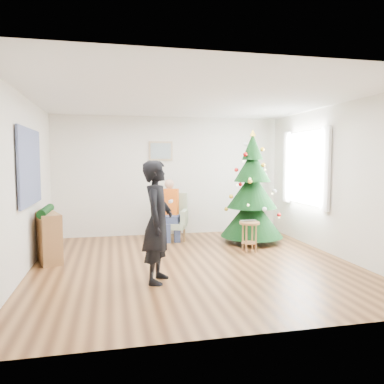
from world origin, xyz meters
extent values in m
plane|color=brown|center=(0.00, 0.00, 0.00)|extent=(5.00, 5.00, 0.00)
plane|color=white|center=(0.00, 0.00, 2.60)|extent=(5.00, 5.00, 0.00)
plane|color=silver|center=(0.00, 2.50, 1.30)|extent=(5.00, 0.00, 5.00)
plane|color=silver|center=(0.00, -2.50, 1.30)|extent=(5.00, 0.00, 5.00)
plane|color=silver|center=(-2.50, 0.00, 1.30)|extent=(0.00, 5.00, 5.00)
plane|color=silver|center=(2.50, 0.00, 1.30)|extent=(0.00, 5.00, 5.00)
cube|color=white|center=(2.47, 1.00, 1.50)|extent=(0.04, 1.30, 1.40)
cube|color=white|center=(2.44, 0.25, 1.50)|extent=(0.05, 0.25, 1.50)
cube|color=white|center=(2.44, 1.75, 1.50)|extent=(0.05, 0.25, 1.50)
cylinder|color=#3F2816|center=(1.49, 1.33, 0.14)|extent=(0.10, 0.10, 0.29)
cone|color=black|center=(1.49, 1.33, 0.53)|extent=(1.25, 1.25, 0.82)
cone|color=black|center=(1.49, 1.33, 1.06)|extent=(1.00, 1.00, 0.72)
cone|color=black|center=(1.49, 1.33, 1.54)|extent=(0.73, 0.73, 0.62)
cone|color=black|center=(1.49, 1.33, 1.92)|extent=(0.42, 0.42, 0.53)
cone|color=gold|center=(1.49, 1.33, 2.19)|extent=(0.13, 0.13, 0.13)
cylinder|color=brown|center=(1.15, 0.57, 0.52)|extent=(0.36, 0.36, 0.04)
cylinder|color=brown|center=(1.15, 0.57, 0.16)|extent=(0.27, 0.27, 0.02)
imported|color=silver|center=(1.15, 0.57, 0.56)|extent=(0.31, 0.22, 0.02)
cube|color=#8EA081|center=(-0.09, 1.86, 0.32)|extent=(0.79, 0.76, 0.12)
cube|color=#8EA081|center=(0.00, 2.11, 0.66)|extent=(0.63, 0.32, 0.60)
cube|color=#8EA081|center=(-0.37, 1.96, 0.48)|extent=(0.25, 0.50, 0.30)
cube|color=#8EA081|center=(0.19, 1.76, 0.48)|extent=(0.25, 0.50, 0.30)
cube|color=navy|center=(-0.09, 1.79, 0.45)|extent=(0.47, 0.48, 0.14)
cube|color=orange|center=(-0.09, 1.98, 0.78)|extent=(0.42, 0.31, 0.55)
sphere|color=tan|center=(-0.09, 1.97, 1.16)|extent=(0.20, 0.20, 0.20)
imported|color=black|center=(-0.67, -0.75, 0.82)|extent=(0.58, 0.70, 1.65)
cube|color=white|center=(-0.49, -0.78, 1.10)|extent=(0.08, 0.13, 0.04)
cube|color=brown|center=(-2.33, 0.75, 0.40)|extent=(0.62, 1.04, 0.80)
cylinder|color=black|center=(-2.33, 0.75, 0.82)|extent=(0.14, 0.90, 0.14)
cube|color=black|center=(-2.46, 0.30, 1.55)|extent=(0.03, 1.50, 1.15)
cube|color=tan|center=(-0.20, 2.47, 1.85)|extent=(0.52, 0.03, 0.42)
cube|color=gray|center=(-0.20, 2.45, 1.85)|extent=(0.44, 0.02, 0.34)
camera|label=1|loc=(-1.26, -5.72, 1.65)|focal=35.00mm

